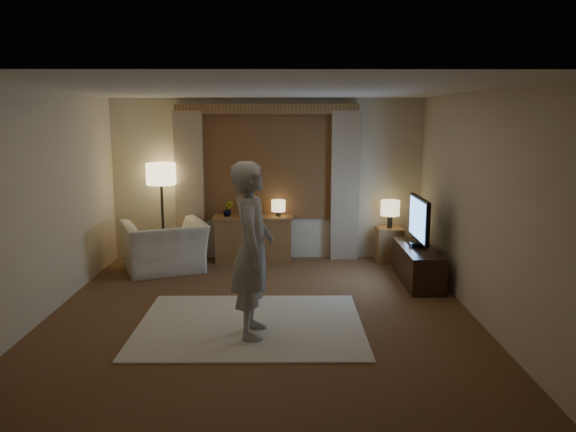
{
  "coord_description": "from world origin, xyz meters",
  "views": [
    {
      "loc": [
        0.28,
        -6.31,
        2.32
      ],
      "look_at": [
        0.32,
        0.6,
        1.08
      ],
      "focal_mm": 35.0,
      "sensor_mm": 36.0,
      "label": 1
    }
  ],
  "objects_px": {
    "side_table": "(389,245)",
    "tv_stand": "(417,265)",
    "armchair": "(165,247)",
    "sideboard": "(254,240)",
    "person": "(252,250)"
  },
  "relations": [
    {
      "from": "side_table",
      "to": "tv_stand",
      "type": "height_order",
      "value": "side_table"
    },
    {
      "from": "armchair",
      "to": "side_table",
      "type": "height_order",
      "value": "armchair"
    },
    {
      "from": "tv_stand",
      "to": "side_table",
      "type": "bearing_deg",
      "value": 100.05
    },
    {
      "from": "sideboard",
      "to": "tv_stand",
      "type": "xyz_separation_m",
      "value": [
        2.37,
        -1.16,
        -0.1
      ]
    },
    {
      "from": "sideboard",
      "to": "armchair",
      "type": "relative_size",
      "value": 1.03
    },
    {
      "from": "armchair",
      "to": "person",
      "type": "distance_m",
      "value": 2.97
    },
    {
      "from": "armchair",
      "to": "side_table",
      "type": "distance_m",
      "value": 3.52
    },
    {
      "from": "sideboard",
      "to": "tv_stand",
      "type": "height_order",
      "value": "sideboard"
    },
    {
      "from": "armchair",
      "to": "side_table",
      "type": "bearing_deg",
      "value": 166.0
    },
    {
      "from": "sideboard",
      "to": "person",
      "type": "distance_m",
      "value": 3.17
    },
    {
      "from": "tv_stand",
      "to": "person",
      "type": "bearing_deg",
      "value": -138.51
    },
    {
      "from": "armchair",
      "to": "tv_stand",
      "type": "xyz_separation_m",
      "value": [
        3.67,
        -0.57,
        -0.13
      ]
    },
    {
      "from": "side_table",
      "to": "person",
      "type": "height_order",
      "value": "person"
    },
    {
      "from": "tv_stand",
      "to": "armchair",
      "type": "bearing_deg",
      "value": 171.15
    },
    {
      "from": "armchair",
      "to": "side_table",
      "type": "xyz_separation_m",
      "value": [
        3.48,
        0.54,
        -0.1
      ]
    }
  ]
}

